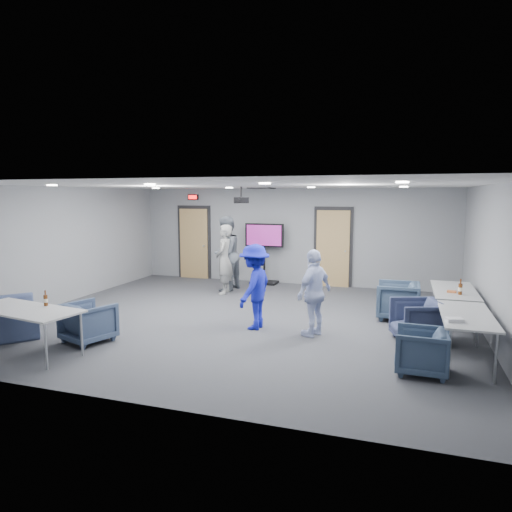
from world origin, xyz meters
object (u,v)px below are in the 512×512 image
(chair_right_b, at_px, (419,321))
(table_right_b, at_px, (467,317))
(person_a, at_px, (224,259))
(tv_stand, at_px, (264,250))
(person_d, at_px, (254,287))
(bottle_right, at_px, (460,289))
(chair_right_c, at_px, (421,351))
(bottle_front, at_px, (46,300))
(table_right_a, at_px, (454,292))
(chair_front_a, at_px, (89,322))
(person_b, at_px, (226,254))
(person_c, at_px, (314,293))
(chair_right_a, at_px, (398,301))
(table_front_left, at_px, (24,311))
(chair_front_b, at_px, (9,318))
(projector, at_px, (241,200))

(chair_right_b, relative_size, table_right_b, 0.46)
(person_a, bearing_deg, tv_stand, 149.76)
(person_d, relative_size, bottle_right, 5.59)
(chair_right_c, bearing_deg, bottle_front, -80.44)
(person_a, distance_m, tv_stand, 1.73)
(person_d, relative_size, table_right_a, 0.88)
(chair_front_a, bearing_deg, person_a, -81.13)
(person_b, distance_m, person_c, 4.36)
(person_c, distance_m, bottle_right, 2.64)
(person_a, bearing_deg, chair_right_a, 63.95)
(person_c, xyz_separation_m, chair_right_a, (1.41, 1.61, -0.40))
(person_d, height_order, table_front_left, person_d)
(table_right_b, bearing_deg, tv_stand, 43.68)
(table_right_b, xyz_separation_m, tv_stand, (-4.71, 4.93, 0.29))
(person_c, height_order, person_d, person_d)
(chair_right_c, relative_size, table_right_a, 0.39)
(table_right_b, bearing_deg, person_a, 57.93)
(person_a, relative_size, table_right_b, 1.01)
(person_b, distance_m, chair_right_b, 5.66)
(person_d, distance_m, chair_right_a, 3.02)
(person_a, relative_size, chair_right_b, 2.18)
(person_a, xyz_separation_m, tv_stand, (0.57, 1.63, 0.09))
(chair_front_b, bearing_deg, person_d, -114.50)
(person_d, height_order, chair_right_a, person_d)
(person_a, height_order, chair_front_b, person_a)
(chair_front_a, bearing_deg, person_c, -137.71)
(person_b, relative_size, table_front_left, 0.96)
(person_a, distance_m, bottle_right, 5.64)
(person_a, bearing_deg, chair_front_a, -21.18)
(chair_right_b, relative_size, projector, 2.02)
(chair_right_c, xyz_separation_m, chair_front_a, (-5.39, -0.28, 0.02))
(bottle_right, distance_m, tv_stand, 5.90)
(table_front_left, xyz_separation_m, bottle_front, (0.19, 0.26, 0.14))
(person_d, distance_m, bottle_front, 3.58)
(chair_right_a, xyz_separation_m, bottle_front, (-5.40, -3.72, 0.44))
(person_d, xyz_separation_m, chair_right_c, (2.93, -1.36, -0.48))
(table_right_b, xyz_separation_m, projector, (-4.32, 1.95, 1.72))
(chair_right_b, bearing_deg, bottle_right, 116.12)
(chair_right_c, bearing_deg, tv_stand, -142.94)
(chair_right_c, xyz_separation_m, table_front_left, (-5.96, -1.09, 0.37))
(person_a, xyz_separation_m, chair_right_c, (4.63, -4.03, -0.56))
(chair_front_a, bearing_deg, bottle_right, -139.07)
(table_right_b, xyz_separation_m, bottle_front, (-6.42, -1.55, 0.14))
(table_right_a, relative_size, tv_stand, 1.07)
(person_b, bearing_deg, table_front_left, -5.11)
(person_a, distance_m, table_right_b, 6.23)
(chair_right_c, xyz_separation_m, projector, (-3.67, 2.67, 2.08))
(person_b, xyz_separation_m, table_right_a, (5.41, -1.84, -0.29))
(person_a, height_order, bottle_front, person_a)
(table_right_a, distance_m, table_front_left, 7.58)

